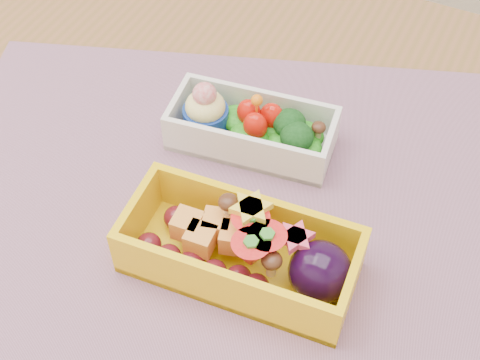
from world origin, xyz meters
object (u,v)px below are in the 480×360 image
at_px(bento_white, 251,128).
at_px(placemat, 229,210).
at_px(bento_yellow, 245,251).
at_px(table, 169,283).

bearing_deg(bento_white, placemat, -85.72).
height_order(placemat, bento_white, bento_white).
distance_m(bento_white, bento_yellow, 0.14).
bearing_deg(placemat, bento_white, 101.98).
xyz_separation_m(bento_white, bento_yellow, (0.05, -0.12, 0.01)).
distance_m(placemat, bento_white, 0.08).
distance_m(table, bento_yellow, 0.15).
bearing_deg(bento_yellow, placemat, 123.60).
distance_m(placemat, bento_yellow, 0.07).
relative_size(placemat, bento_white, 3.34).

